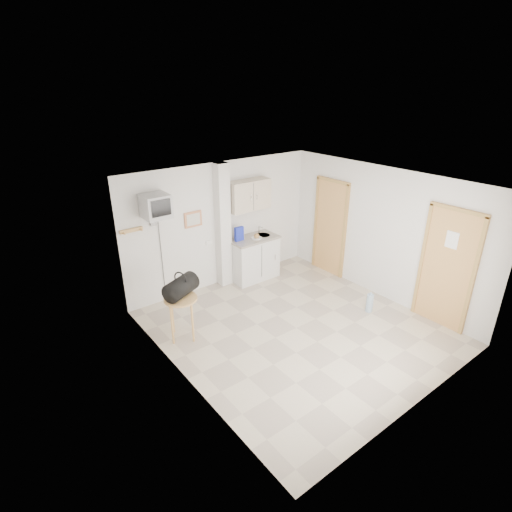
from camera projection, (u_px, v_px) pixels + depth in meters
ground at (296, 328)px, 6.84m from camera, size 4.50×4.50×0.00m
room_envelope at (307, 240)px, 6.42m from camera, size 4.24×4.54×2.55m
kitchenette at (252, 242)px, 8.29m from camera, size 1.03×0.58×2.10m
crt_television at (156, 207)px, 6.72m from camera, size 0.44×0.45×2.15m
round_table at (181, 305)px, 6.36m from camera, size 0.53×0.53×0.73m
duffel_bag at (181, 287)px, 6.31m from camera, size 0.65×0.52×0.42m
water_bottle at (370, 303)px, 7.27m from camera, size 0.13×0.13×0.38m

